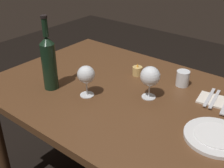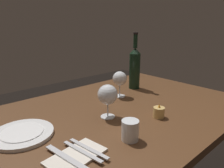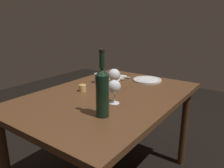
# 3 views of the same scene
# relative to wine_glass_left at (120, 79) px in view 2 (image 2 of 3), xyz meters

# --- Properties ---
(dining_table) EXTENTS (1.30, 0.90, 0.74)m
(dining_table) POSITION_rel_wine_glass_left_xyz_m (0.11, 0.13, -0.19)
(dining_table) COLOR #56351E
(dining_table) RESTS_ON ground
(wine_glass_left) EXTENTS (0.08, 0.08, 0.15)m
(wine_glass_left) POSITION_rel_wine_glass_left_xyz_m (0.00, 0.00, 0.00)
(wine_glass_left) COLOR white
(wine_glass_left) RESTS_ON dining_table
(wine_glass_right) EXTENTS (0.09, 0.09, 0.15)m
(wine_glass_right) POSITION_rel_wine_glass_left_xyz_m (0.24, 0.17, 0.00)
(wine_glass_right) COLOR white
(wine_glass_right) RESTS_ON dining_table
(wine_bottle) EXTENTS (0.07, 0.07, 0.36)m
(wine_bottle) POSITION_rel_wine_glass_left_xyz_m (-0.19, -0.05, 0.04)
(wine_bottle) COLOR black
(wine_bottle) RESTS_ON dining_table
(water_tumbler) EXTENTS (0.06, 0.06, 0.08)m
(water_tumbler) POSITION_rel_wine_glass_left_xyz_m (0.30, 0.37, -0.07)
(water_tumbler) COLOR white
(water_tumbler) RESTS_ON dining_table
(votive_candle) EXTENTS (0.05, 0.05, 0.07)m
(votive_candle) POSITION_rel_wine_glass_left_xyz_m (0.06, 0.32, -0.08)
(votive_candle) COLOR #DBB266
(votive_candle) RESTS_ON dining_table
(dinner_plate) EXTENTS (0.24, 0.24, 0.02)m
(dinner_plate) POSITION_rel_wine_glass_left_xyz_m (0.59, 0.07, -0.10)
(dinner_plate) COLOR white
(dinner_plate) RESTS_ON dining_table
(folded_napkin) EXTENTS (0.20, 0.14, 0.01)m
(folded_napkin) POSITION_rel_wine_glass_left_xyz_m (0.51, 0.33, -0.10)
(folded_napkin) COLOR silver
(folded_napkin) RESTS_ON dining_table
(fork_inner) EXTENTS (0.04, 0.18, 0.00)m
(fork_inner) POSITION_rel_wine_glass_left_xyz_m (0.49, 0.33, -0.09)
(fork_inner) COLOR silver
(fork_inner) RESTS_ON folded_napkin
(fork_outer) EXTENTS (0.04, 0.18, 0.00)m
(fork_outer) POSITION_rel_wine_glass_left_xyz_m (0.46, 0.33, -0.09)
(fork_outer) COLOR silver
(fork_outer) RESTS_ON folded_napkin
(table_knife) EXTENTS (0.05, 0.21, 0.00)m
(table_knife) POSITION_rel_wine_glass_left_xyz_m (0.54, 0.33, -0.09)
(table_knife) COLOR silver
(table_knife) RESTS_ON folded_napkin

